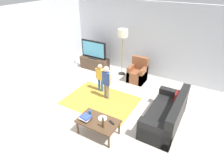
{
  "coord_description": "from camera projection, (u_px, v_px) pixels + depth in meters",
  "views": [
    {
      "loc": [
        2.41,
        -3.56,
        3.48
      ],
      "look_at": [
        0.0,
        0.6,
        0.65
      ],
      "focal_mm": 30.18,
      "sensor_mm": 36.0,
      "label": 1
    }
  ],
  "objects": [
    {
      "name": "tv",
      "position": [
        94.0,
        50.0,
        7.51
      ],
      "size": [
        1.1,
        0.28,
        0.71
      ],
      "color": "black",
      "rests_on": "tv_stand"
    },
    {
      "name": "armchair",
      "position": [
        138.0,
        73.0,
        6.93
      ],
      "size": [
        0.6,
        0.6,
        0.9
      ],
      "color": "brown",
      "rests_on": "ground"
    },
    {
      "name": "floor_lamp",
      "position": [
        123.0,
        36.0,
        6.77
      ],
      "size": [
        0.36,
        0.36,
        1.78
      ],
      "color": "#262626",
      "rests_on": "ground"
    },
    {
      "name": "tv_remote",
      "position": [
        112.0,
        122.0,
        4.46
      ],
      "size": [
        0.18,
        0.11,
        0.02
      ],
      "primitive_type": "cube",
      "rotation": [
        0.0,
        0.0,
        -0.41
      ],
      "color": "black",
      "rests_on": "coffee_table"
    },
    {
      "name": "ground",
      "position": [
        102.0,
        112.0,
        5.46
      ],
      "size": [
        7.8,
        7.8,
        0.0
      ],
      "primitive_type": "plane",
      "color": "beige"
    },
    {
      "name": "tv_stand",
      "position": [
        95.0,
        63.0,
        7.83
      ],
      "size": [
        1.2,
        0.44,
        0.5
      ],
      "color": "#4C3828",
      "rests_on": "ground"
    },
    {
      "name": "book_stack",
      "position": [
        86.0,
        118.0,
        4.53
      ],
      "size": [
        0.27,
        0.24,
        0.11
      ],
      "color": "black",
      "rests_on": "coffee_table"
    },
    {
      "name": "child_center",
      "position": [
        106.0,
        80.0,
        5.75
      ],
      "size": [
        0.37,
        0.18,
        1.12
      ],
      "color": "gray",
      "rests_on": "ground"
    },
    {
      "name": "couch",
      "position": [
        167.0,
        116.0,
        4.89
      ],
      "size": [
        0.8,
        1.8,
        0.86
      ],
      "color": "black",
      "rests_on": "ground"
    },
    {
      "name": "coffee_table",
      "position": [
        98.0,
        122.0,
        4.55
      ],
      "size": [
        1.0,
        0.6,
        0.42
      ],
      "color": "#513823",
      "rests_on": "ground"
    },
    {
      "name": "area_rug",
      "position": [
        100.0,
        101.0,
        5.95
      ],
      "size": [
        2.2,
        1.6,
        0.01
      ],
      "primitive_type": "cube",
      "color": "#B28C33",
      "rests_on": "ground"
    },
    {
      "name": "soda_can",
      "position": [
        90.0,
        112.0,
        4.7
      ],
      "size": [
        0.07,
        0.07,
        0.12
      ],
      "primitive_type": "cylinder",
      "color": "#2659B2",
      "rests_on": "coffee_table"
    },
    {
      "name": "plate",
      "position": [
        102.0,
        118.0,
        4.59
      ],
      "size": [
        0.22,
        0.22,
        0.02
      ],
      "color": "white",
      "rests_on": "coffee_table"
    },
    {
      "name": "wall_left",
      "position": [
        22.0,
        50.0,
        6.07
      ],
      "size": [
        0.12,
        6.0,
        2.7
      ],
      "primitive_type": "cube",
      "color": "silver",
      "rests_on": "ground"
    },
    {
      "name": "child_near_tv",
      "position": [
        100.0,
        75.0,
        6.16
      ],
      "size": [
        0.33,
        0.16,
        1.0
      ],
      "color": "#33598C",
      "rests_on": "ground"
    },
    {
      "name": "bottle",
      "position": [
        103.0,
        123.0,
        4.28
      ],
      "size": [
        0.06,
        0.06,
        0.31
      ],
      "color": "#4C3319",
      "rests_on": "coffee_table"
    },
    {
      "name": "wall_back",
      "position": [
        144.0,
        40.0,
        7.01
      ],
      "size": [
        6.0,
        0.12,
        2.7
      ],
      "primitive_type": "cube",
      "color": "silver",
      "rests_on": "ground"
    }
  ]
}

